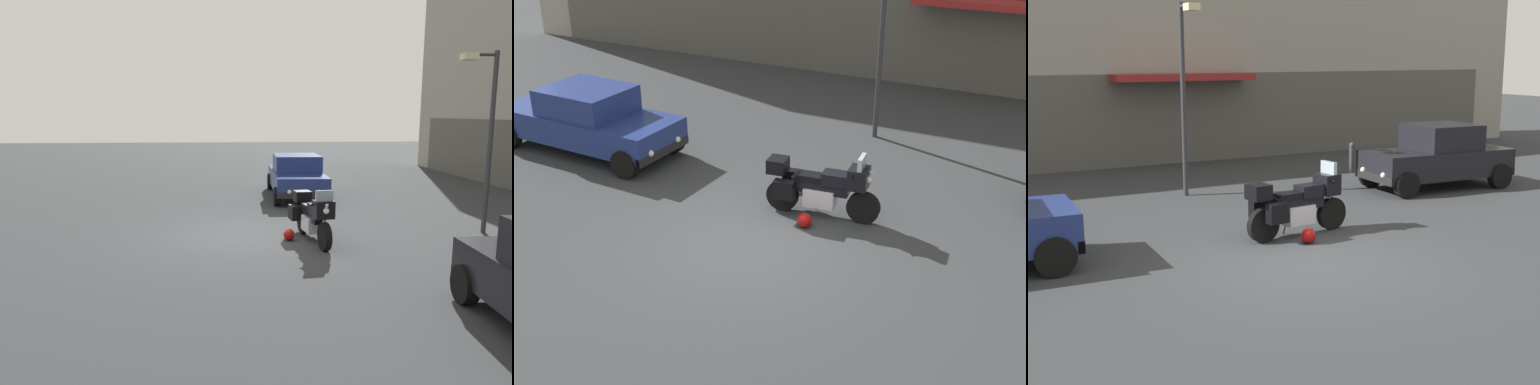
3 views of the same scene
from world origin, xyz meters
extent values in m
plane|color=#2D3033|center=(0.00, 0.00, 0.00)|extent=(80.00, 80.00, 0.00)
cube|color=#514E48|center=(0.00, 11.14, 1.40)|extent=(28.47, 0.12, 2.80)
cube|color=maroon|center=(1.89, 10.71, 2.70)|extent=(4.40, 1.10, 0.20)
cylinder|color=black|center=(1.54, 1.73, 0.32)|extent=(0.65, 0.22, 0.64)
cylinder|color=black|center=(-0.07, 1.52, 0.32)|extent=(0.65, 0.22, 0.64)
cylinder|color=#B7B7BC|center=(1.52, 1.73, 0.75)|extent=(0.33, 0.11, 0.68)
cube|color=#B7B7BC|center=(0.69, 1.62, 0.42)|extent=(0.65, 0.47, 0.36)
cube|color=black|center=(0.69, 1.62, 0.66)|extent=(1.13, 0.42, 0.28)
cube|color=black|center=(0.99, 1.66, 0.84)|extent=(0.56, 0.40, 0.24)
cube|color=black|center=(0.50, 1.59, 0.80)|extent=(0.59, 0.37, 0.12)
cube|color=black|center=(1.42, 1.71, 0.92)|extent=(0.41, 0.48, 0.40)
cube|color=#8C9EAD|center=(1.46, 1.72, 1.22)|extent=(0.13, 0.41, 0.28)
sphere|color=#EAEACC|center=(1.60, 1.74, 0.92)|extent=(0.14, 0.14, 0.14)
cylinder|color=black|center=(1.34, 1.70, 1.02)|extent=(0.12, 0.62, 0.04)
cylinder|color=#B7B7BC|center=(0.07, 1.74, 0.30)|extent=(0.56, 0.16, 0.09)
cube|color=black|center=(0.01, 1.81, 0.58)|extent=(0.42, 0.25, 0.36)
cube|color=black|center=(0.09, 1.26, 0.58)|extent=(0.42, 0.25, 0.36)
cube|color=black|center=(-0.17, 1.51, 0.95)|extent=(0.41, 0.44, 0.28)
cylinder|color=black|center=(0.52, 1.78, 0.15)|extent=(0.04, 0.13, 0.29)
sphere|color=#990C0C|center=(0.62, 1.06, 0.14)|extent=(0.28, 0.28, 0.28)
cube|color=navy|center=(-5.56, 2.20, 0.64)|extent=(4.56, 1.93, 0.64)
cube|color=navy|center=(-5.51, 2.20, 1.26)|extent=(1.96, 1.69, 0.60)
cube|color=#8C9EAD|center=(-4.61, 2.17, 1.26)|extent=(0.12, 1.50, 0.51)
cube|color=#8C9EAD|center=(-6.41, 2.24, 1.26)|extent=(0.12, 1.50, 0.48)
cube|color=black|center=(-3.36, 2.12, 0.42)|extent=(0.19, 1.76, 0.20)
cube|color=black|center=(-7.76, 2.29, 0.42)|extent=(0.19, 1.76, 0.20)
cylinder|color=black|center=(-3.73, 2.97, 0.32)|extent=(0.65, 0.24, 0.64)
cylinder|color=black|center=(-3.79, 1.30, 0.32)|extent=(0.65, 0.24, 0.64)
cylinder|color=black|center=(-7.32, 3.11, 0.32)|extent=(0.65, 0.24, 0.64)
sphere|color=silver|center=(-3.29, 2.60, 0.54)|extent=(0.14, 0.14, 0.14)
sphere|color=silver|center=(-3.33, 1.63, 0.54)|extent=(0.14, 0.14, 0.14)
cylinder|color=#2D2D33|center=(0.19, 6.21, 2.29)|extent=(0.12, 0.12, 4.57)
camera|label=1|loc=(11.80, -0.58, 3.05)|focal=33.51mm
camera|label=2|loc=(5.22, -9.19, 6.14)|focal=47.37mm
camera|label=3|loc=(-5.55, -9.30, 3.39)|focal=47.98mm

